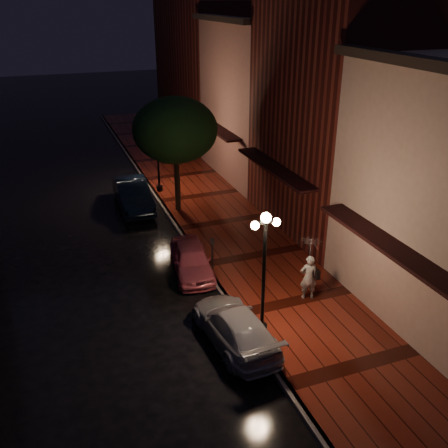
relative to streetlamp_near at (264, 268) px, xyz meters
name	(u,v)px	position (x,y,z in m)	size (l,w,h in m)	color
ground	(204,267)	(-0.35, 5.00, -2.60)	(120.00, 120.00, 0.00)	black
sidewalk	(254,257)	(1.90, 5.00, -2.53)	(4.50, 60.00, 0.15)	#46140C
curb	(204,266)	(-0.35, 5.00, -2.53)	(0.25, 60.00, 0.15)	#595451
storefront_mid	(336,113)	(6.65, 7.00, 2.90)	(5.00, 8.00, 11.00)	#511914
storefront_far	(261,102)	(6.65, 15.00, 1.90)	(5.00, 8.00, 9.00)	#8C5951
storefront_extra	(207,72)	(6.65, 25.00, 2.40)	(5.00, 12.00, 10.00)	#511914
streetlamp_near	(264,268)	(0.00, 0.00, 0.00)	(0.96, 0.36, 4.31)	black
streetlamp_far	(157,149)	(0.00, 14.00, 0.00)	(0.96, 0.36, 4.31)	black
street_tree	(175,132)	(0.26, 10.99, 1.64)	(4.16, 4.16, 5.80)	black
pink_car	(191,260)	(-0.95, 4.75, -1.98)	(1.46, 3.64, 1.24)	#C04F5F
navy_car	(133,194)	(-1.82, 12.41, -1.85)	(1.59, 4.56, 1.50)	black
silver_car	(235,326)	(-0.95, 0.02, -1.99)	(1.71, 4.22, 1.22)	#9E9EA5
woman_with_umbrella	(310,259)	(2.43, 1.30, -0.85)	(1.01, 1.03, 2.43)	white
parking_meter	(212,252)	(-0.20, 4.34, -1.56)	(0.15, 0.12, 1.47)	black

